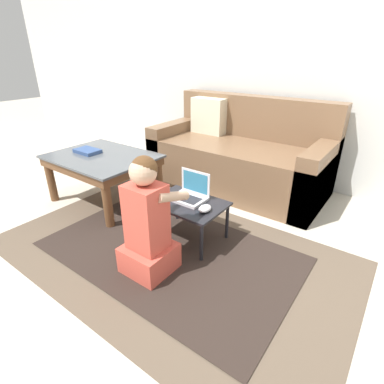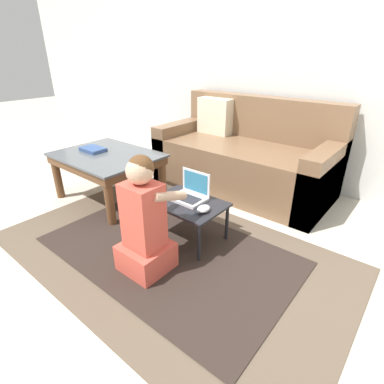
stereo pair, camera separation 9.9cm
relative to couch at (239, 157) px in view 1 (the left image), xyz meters
The scene contains 10 objects.
ground_plane 1.23m from the couch, 81.74° to the right, with size 16.00×16.00×0.00m, color beige.
wall_back 1.06m from the couch, 68.62° to the left, with size 9.00×0.06×2.50m.
area_rug 1.32m from the couch, 82.43° to the right, with size 2.34×1.42×0.01m.
couch is the anchor object (origin of this frame).
coffee_table 1.29m from the couch, 128.48° to the right, with size 0.89×0.68×0.43m.
laptop_desk 1.08m from the couch, 80.94° to the right, with size 0.51×0.37×0.29m.
laptop 1.02m from the couch, 81.49° to the right, with size 0.24×0.18×0.19m.
computer_mouse 1.15m from the couch, 72.88° to the right, with size 0.07×0.10×0.04m.
person_seated 1.49m from the couch, 82.58° to the right, with size 0.28×0.39×0.75m.
book_on_table 1.42m from the couch, 132.99° to the right, with size 0.23×0.15×0.03m.
Camera 1 is at (1.12, -1.35, 1.25)m, focal length 28.00 mm.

